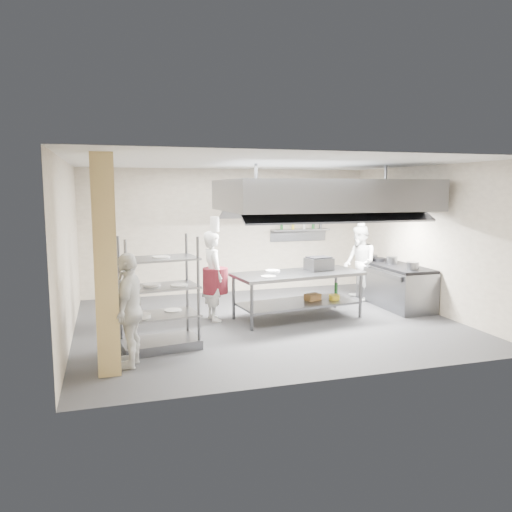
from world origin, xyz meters
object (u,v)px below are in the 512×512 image
object	(u,v)px
chef_plating	(130,310)
chef_line	(360,263)
griddle	(319,264)
stockpot	(392,260)
island	(298,295)
chef_head	(213,276)
cooking_range	(395,287)
pass_rack	(159,293)

from	to	relation	value
chef_plating	chef_line	bearing A→B (deg)	136.47
griddle	stockpot	distance (m)	1.91
chef_line	griddle	distance (m)	1.71
chef_line	griddle	size ratio (longest dim) A/B	3.46
island	chef_head	bearing A→B (deg)	160.87
cooking_range	chef_line	distance (m)	0.96
cooking_range	griddle	size ratio (longest dim) A/B	4.04
pass_rack	griddle	xyz separation A→B (m)	(3.30, 1.30, 0.13)
chef_head	chef_line	distance (m)	3.62
chef_line	chef_plating	xyz separation A→B (m)	(-5.20, -2.88, -0.03)
cooking_range	stockpot	bearing A→B (deg)	100.17
cooking_range	chef_line	world-z (taller)	chef_line
chef_head	cooking_range	bearing A→B (deg)	-95.42
pass_rack	chef_head	xyz separation A→B (m)	(1.18, 1.47, -0.03)
cooking_range	island	bearing A→B (deg)	-170.97
pass_rack	stockpot	size ratio (longest dim) A/B	7.63
pass_rack	chef_plating	bearing A→B (deg)	-134.62
island	stockpot	xyz separation A→B (m)	(2.39, 0.50, 0.53)
pass_rack	island	bearing A→B (deg)	14.00
island	chef_line	distance (m)	2.26
island	cooking_range	world-z (taller)	island
cooking_range	chef_head	size ratio (longest dim) A/B	1.15
chef_head	stockpot	xyz separation A→B (m)	(4.00, 0.17, 0.12)
chef_line	cooking_range	bearing A→B (deg)	39.76
island	chef_plating	bearing A→B (deg)	-158.73
cooking_range	chef_plating	xyz separation A→B (m)	(-5.68, -2.17, 0.40)
island	chef_plating	world-z (taller)	chef_plating
island	stockpot	bearing A→B (deg)	4.48
island	chef_head	world-z (taller)	chef_head
cooking_range	chef_line	size ratio (longest dim) A/B	1.17
island	stockpot	size ratio (longest dim) A/B	10.62
pass_rack	chef_head	bearing A→B (deg)	43.12
griddle	stockpot	xyz separation A→B (m)	(1.88, 0.34, -0.05)
chef_line	chef_plating	bearing A→B (deg)	-55.31
chef_plating	stockpot	world-z (taller)	chef_plating
chef_line	stockpot	size ratio (longest dim) A/B	7.26
chef_plating	griddle	distance (m)	4.26
pass_rack	chef_head	world-z (taller)	pass_rack
chef_line	stockpot	world-z (taller)	chef_line
pass_rack	chef_head	distance (m)	1.88
pass_rack	cooking_range	xyz separation A→B (m)	(5.20, 1.52, -0.48)
chef_head	griddle	distance (m)	2.13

